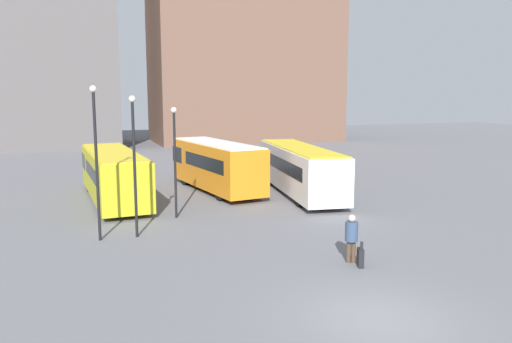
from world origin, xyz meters
The scene contains 10 objects.
ground_plane centered at (0.00, 0.00, 0.00)m, with size 160.00×160.00×0.00m, color slate.
building_block_left centered at (-14.54, 53.29, 13.01)m, with size 24.35×13.78×26.02m.
bus_0 centered at (-5.42, 18.59, 1.55)m, with size 3.16×10.93×2.84m.
bus_1 centered at (0.90, 19.41, 1.67)m, with size 3.76×9.68×3.08m.
bus_2 centered at (5.43, 16.70, 1.59)m, with size 4.09×11.55×2.90m.
traveler centered at (1.72, 4.28, 1.05)m, with size 0.59×0.59×1.77m.
suitcase centered at (1.79, 3.77, 0.34)m, with size 0.32×0.47×0.96m.
lamp_post_0 centered at (-6.62, 10.33, 3.70)m, with size 0.28×0.28×6.36m.
lamp_post_1 centered at (-5.11, 10.32, 3.49)m, with size 0.28×0.28×5.96m.
lamp_post_2 centered at (-2.87, 13.13, 3.21)m, with size 0.28×0.28×5.42m.
Camera 1 is at (-7.43, -10.77, 5.93)m, focal length 35.00 mm.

